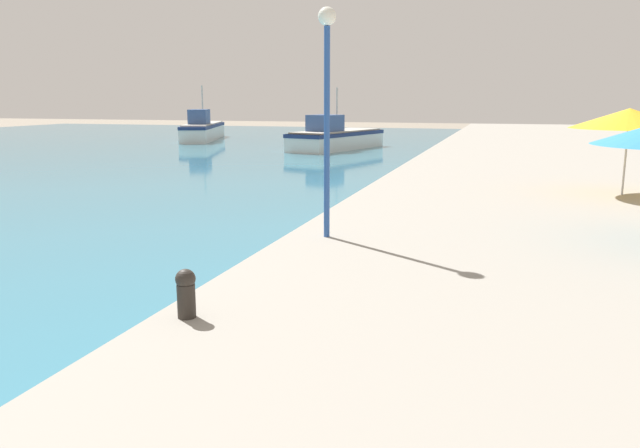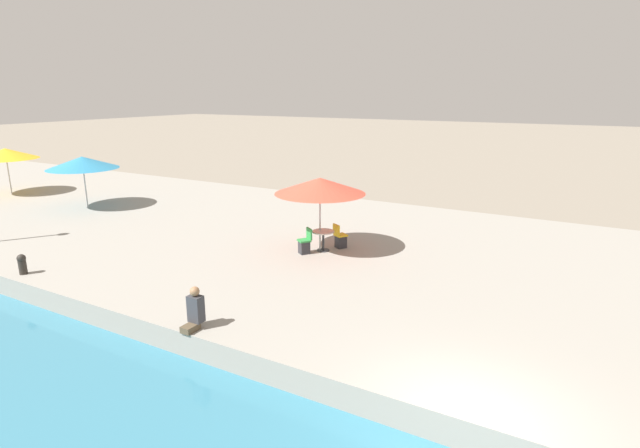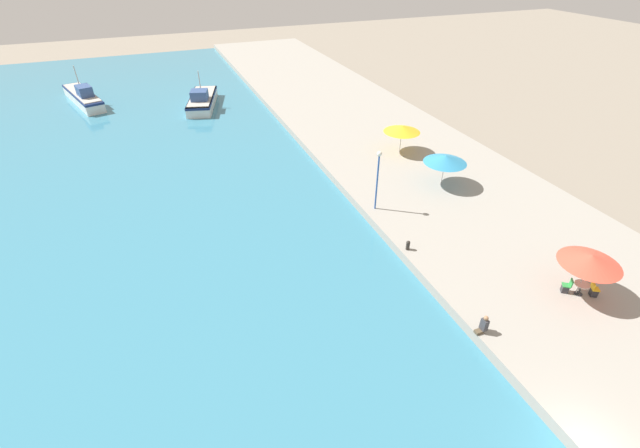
# 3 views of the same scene
# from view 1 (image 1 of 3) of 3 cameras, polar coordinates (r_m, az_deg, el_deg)

# --- Properties ---
(quay_promenade) EXTENTS (16.00, 90.00, 0.68)m
(quay_promenade) POSITION_cam_1_polar(r_m,az_deg,el_deg) (30.24, 23.66, 4.45)
(quay_promenade) COLOR gray
(quay_promenade) RESTS_ON ground_plane
(fishing_boat_near) EXTENTS (5.05, 9.31, 4.20)m
(fishing_boat_near) POSITION_cam_1_polar(r_m,az_deg,el_deg) (43.53, 1.44, 7.93)
(fishing_boat_near) COLOR silver
(fishing_boat_near) RESTS_ON water_basin
(fishing_boat_mid) EXTENTS (5.32, 10.88, 4.56)m
(fishing_boat_mid) POSITION_cam_1_polar(r_m,az_deg,el_deg) (54.52, -10.65, 8.51)
(fishing_boat_mid) COLOR silver
(fishing_boat_mid) RESTS_ON water_basin
(cafe_umbrella_striped) EXTENTS (3.34, 3.34, 2.54)m
(cafe_umbrella_striped) POSITION_cam_1_polar(r_m,az_deg,el_deg) (20.50, 26.43, 8.64)
(cafe_umbrella_striped) COLOR #B7B7B7
(cafe_umbrella_striped) RESTS_ON quay_promenade
(mooring_bollard) EXTENTS (0.26, 0.26, 0.65)m
(mooring_bollard) POSITION_cam_1_polar(r_m,az_deg,el_deg) (8.33, -12.16, -6.08)
(mooring_bollard) COLOR #2D2823
(mooring_bollard) RESTS_ON quay_promenade
(lamppost) EXTENTS (0.36, 0.36, 4.56)m
(lamppost) POSITION_cam_1_polar(r_m,az_deg,el_deg) (12.64, 0.64, 12.66)
(lamppost) COLOR #28519E
(lamppost) RESTS_ON quay_promenade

